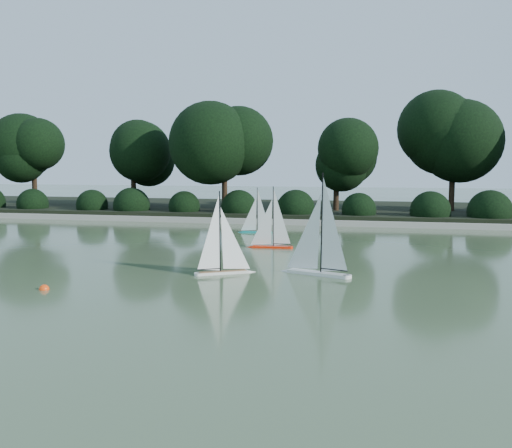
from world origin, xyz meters
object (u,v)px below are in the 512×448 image
object	(u,v)px
sailboat_orange	(268,238)
sailboat_white_a	(313,258)
sailboat_white_b	(227,260)
race_buoy	(44,290)
sailboat_teal	(254,225)

from	to	relation	value
sailboat_orange	sailboat_white_a	bearing A→B (deg)	-64.40
sailboat_white_b	race_buoy	bearing A→B (deg)	-142.12
sailboat_white_a	sailboat_orange	world-z (taller)	sailboat_white_a
sailboat_white_a	sailboat_orange	distance (m)	3.31
sailboat_orange	sailboat_teal	xyz separation A→B (m)	(-1.00, 2.79, -0.02)
sailboat_white_b	race_buoy	world-z (taller)	sailboat_white_b
sailboat_white_b	sailboat_teal	bearing A→B (deg)	98.83
sailboat_teal	race_buoy	xyz separation A→B (m)	(-1.49, -7.95, -0.22)
sailboat_orange	race_buoy	distance (m)	5.73
sailboat_teal	race_buoy	distance (m)	8.09
sailboat_orange	race_buoy	size ratio (longest dim) A/B	9.65
sailboat_teal	race_buoy	size ratio (longest dim) A/B	8.71
sailboat_white_a	sailboat_white_b	distance (m)	1.52
sailboat_white_b	sailboat_teal	distance (m)	6.12
sailboat_white_a	sailboat_orange	xyz separation A→B (m)	(-1.43, 2.99, -0.06)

